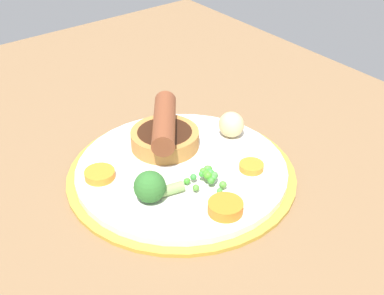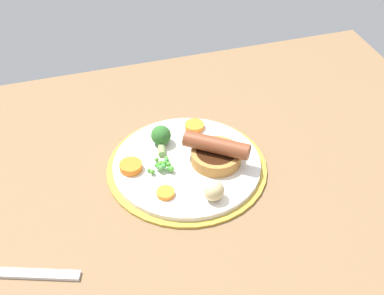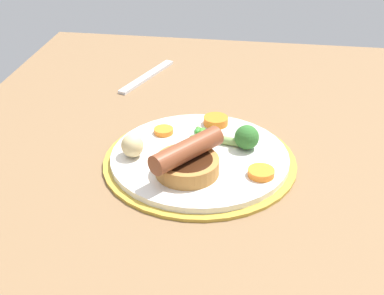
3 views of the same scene
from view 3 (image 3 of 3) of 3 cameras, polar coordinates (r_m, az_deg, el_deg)
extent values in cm
cube|color=brown|center=(80.81, -1.05, -2.37)|extent=(110.00, 80.00, 3.00)
cylinder|color=#B79333|center=(79.82, 0.86, -1.34)|extent=(28.66, 28.66, 0.50)
cylinder|color=silver|center=(79.58, 0.87, -1.07)|extent=(26.36, 26.36, 1.40)
cylinder|color=#AD7538|center=(74.18, -0.53, -1.97)|extent=(8.95, 8.95, 2.27)
cylinder|color=#33190C|center=(73.66, -0.53, -1.33)|extent=(7.16, 7.16, 0.30)
cylinder|color=brown|center=(72.83, -0.54, -0.26)|extent=(11.16, 9.33, 2.89)
sphere|color=#498B3E|center=(82.80, 0.53, 1.73)|extent=(0.92, 0.92, 0.92)
sphere|color=green|center=(81.71, 1.14, 1.30)|extent=(0.72, 0.72, 0.72)
sphere|color=#3D942A|center=(81.31, 2.35, 0.66)|extent=(0.76, 0.76, 0.76)
sphere|color=#4E993B|center=(82.60, 0.83, 1.69)|extent=(0.70, 0.70, 0.70)
sphere|color=#4C9936|center=(81.46, 0.10, 1.01)|extent=(0.97, 0.97, 0.97)
sphere|color=#449A26|center=(82.43, 1.11, 1.79)|extent=(1.00, 1.00, 1.00)
sphere|color=#3C8D2B|center=(82.23, 0.60, 1.51)|extent=(0.71, 0.71, 0.71)
sphere|color=#4C8D32|center=(84.38, 0.67, 1.98)|extent=(0.92, 0.92, 0.92)
sphere|color=green|center=(83.00, 0.82, 1.80)|extent=(0.85, 0.85, 0.85)
sphere|color=#4D8830|center=(82.80, 2.49, 1.34)|extent=(0.81, 0.81, 0.81)
sphere|color=#448F28|center=(81.53, 0.00, 1.00)|extent=(0.93, 0.93, 0.93)
sphere|color=#3A8A2B|center=(83.17, 1.20, 1.82)|extent=(0.84, 0.84, 0.84)
sphere|color=green|center=(82.04, 1.00, 1.66)|extent=(0.92, 0.92, 0.92)
sphere|color=#4B902D|center=(81.31, 2.25, 0.67)|extent=(0.71, 0.71, 0.71)
sphere|color=green|center=(82.27, 0.63, 1.65)|extent=(0.99, 0.99, 0.99)
sphere|color=#398B3B|center=(81.38, 1.73, 0.95)|extent=(0.81, 0.81, 0.81)
sphere|color=#4A8E37|center=(82.14, 1.11, 1.65)|extent=(0.77, 0.77, 0.77)
sphere|color=green|center=(81.78, 0.22, 1.14)|extent=(0.74, 0.74, 0.74)
sphere|color=#49932C|center=(81.49, 0.74, 1.19)|extent=(0.91, 0.91, 0.91)
sphere|color=#428E33|center=(84.77, 1.26, 1.88)|extent=(0.72, 0.72, 0.72)
sphere|color=#2D6628|center=(80.08, 5.86, 1.10)|extent=(3.72, 3.72, 3.72)
cylinder|color=#7A9E56|center=(81.28, 4.06, 0.69)|extent=(1.92, 3.18, 1.30)
ellipsoid|color=#CCB77F|center=(78.24, -6.38, 0.22)|extent=(4.48, 4.36, 3.50)
cylinder|color=orange|center=(84.53, -3.04, 1.79)|extent=(4.32, 4.32, 0.81)
cylinder|color=orange|center=(87.01, 2.55, 2.87)|extent=(5.57, 5.57, 1.29)
cylinder|color=orange|center=(74.56, 7.38, -2.67)|extent=(4.31, 4.31, 0.96)
cube|color=silver|center=(108.34, -4.81, 7.56)|extent=(17.49, 7.56, 0.60)
camera|label=1|loc=(1.13, 23.08, 27.40)|focal=50.00mm
camera|label=2|loc=(1.18, -41.14, 35.88)|focal=50.00mm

